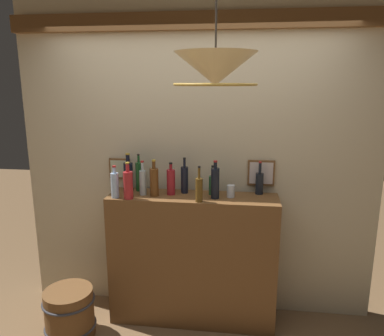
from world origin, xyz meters
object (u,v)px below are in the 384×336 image
at_px(liquor_bottle_scotch, 143,181).
at_px(liquor_bottle_mezcal, 139,176).
at_px(liquor_bottle_tequila, 128,176).
at_px(wooden_barrel, 70,313).
at_px(liquor_bottle_gin, 199,189).
at_px(liquor_bottle_whiskey, 128,185).
at_px(liquor_bottle_bourbon, 115,185).
at_px(liquor_bottle_rye, 259,183).
at_px(pendant_lamp, 215,70).
at_px(liquor_bottle_port, 185,179).
at_px(glass_tumbler_rocks, 231,191).
at_px(liquor_bottle_amaro, 215,183).
at_px(liquor_bottle_rum, 171,182).
at_px(liquor_bottle_vermouth, 154,181).
at_px(liquor_bottle_vodka, 212,184).

bearing_deg(liquor_bottle_scotch, liquor_bottle_mezcal, 119.19).
bearing_deg(liquor_bottle_tequila, wooden_barrel, -130.78).
xyz_separation_m(liquor_bottle_gin, liquor_bottle_whiskey, (-0.57, 0.01, 0.02)).
bearing_deg(liquor_bottle_bourbon, liquor_bottle_gin, -1.60).
relative_size(liquor_bottle_gin, liquor_bottle_mezcal, 0.89).
height_order(liquor_bottle_rye, pendant_lamp, pendant_lamp).
distance_m(liquor_bottle_gin, liquor_bottle_scotch, 0.50).
bearing_deg(pendant_lamp, liquor_bottle_scotch, 132.30).
xyz_separation_m(liquor_bottle_gin, liquor_bottle_mezcal, (-0.55, 0.24, 0.03)).
bearing_deg(liquor_bottle_port, glass_tumbler_rocks, -10.35).
bearing_deg(liquor_bottle_mezcal, liquor_bottle_scotch, -60.81).
distance_m(liquor_bottle_tequila, liquor_bottle_rye, 1.12).
bearing_deg(liquor_bottle_gin, liquor_bottle_amaro, 41.41).
xyz_separation_m(liquor_bottle_bourbon, wooden_barrel, (-0.35, -0.24, -1.04)).
xyz_separation_m(liquor_bottle_rum, liquor_bottle_tequila, (-0.39, 0.07, 0.02)).
xyz_separation_m(liquor_bottle_gin, liquor_bottle_rye, (0.48, 0.27, -0.00)).
bearing_deg(liquor_bottle_rum, liquor_bottle_whiskey, -153.40).
bearing_deg(liquor_bottle_port, liquor_bottle_rum, -150.49).
xyz_separation_m(liquor_bottle_amaro, liquor_bottle_bourbon, (-0.81, -0.09, -0.02)).
height_order(liquor_bottle_port, liquor_bottle_whiskey, liquor_bottle_port).
bearing_deg(liquor_bottle_vermouth, liquor_bottle_amaro, 0.00).
bearing_deg(liquor_bottle_whiskey, liquor_bottle_gin, -0.55).
bearing_deg(wooden_barrel, liquor_bottle_bourbon, 34.72).
bearing_deg(pendant_lamp, liquor_bottle_rum, 118.88).
bearing_deg(liquor_bottle_tequila, glass_tumbler_rocks, -5.52).
xyz_separation_m(liquor_bottle_rye, wooden_barrel, (-1.52, -0.50, -1.03)).
bearing_deg(liquor_bottle_rye, liquor_bottle_port, -175.63).
height_order(liquor_bottle_gin, pendant_lamp, pendant_lamp).
xyz_separation_m(glass_tumbler_rocks, pendant_lamp, (-0.09, -0.73, 0.94)).
bearing_deg(liquor_bottle_whiskey, liquor_bottle_scotch, 53.76).
bearing_deg(liquor_bottle_vodka, liquor_bottle_whiskey, -163.04).
bearing_deg(liquor_bottle_port, liquor_bottle_gin, -56.53).
xyz_separation_m(liquor_bottle_amaro, liquor_bottle_vodka, (-0.03, 0.10, -0.05)).
bearing_deg(liquor_bottle_vermouth, glass_tumbler_rocks, 4.46).
height_order(liquor_bottle_rye, glass_tumbler_rocks, liquor_bottle_rye).
xyz_separation_m(liquor_bottle_port, liquor_bottle_bourbon, (-0.54, -0.21, -0.01)).
xyz_separation_m(liquor_bottle_rye, liquor_bottle_whiskey, (-1.05, -0.27, 0.02)).
distance_m(liquor_bottle_rye, liquor_bottle_bourbon, 1.19).
height_order(liquor_bottle_vermouth, wooden_barrel, liquor_bottle_vermouth).
bearing_deg(liquor_bottle_vodka, liquor_bottle_port, 175.82).
distance_m(liquor_bottle_scotch, wooden_barrel, 1.24).
xyz_separation_m(liquor_bottle_vodka, liquor_bottle_bourbon, (-0.78, -0.19, 0.02)).
distance_m(liquor_bottle_port, glass_tumbler_rocks, 0.40).
distance_m(liquor_bottle_vermouth, wooden_barrel, 1.29).
bearing_deg(glass_tumbler_rocks, liquor_bottle_rum, 178.63).
relative_size(liquor_bottle_gin, liquor_bottle_vermouth, 0.94).
relative_size(liquor_bottle_tequila, glass_tumbler_rocks, 3.24).
height_order(liquor_bottle_gin, liquor_bottle_rye, liquor_bottle_gin).
distance_m(liquor_bottle_vermouth, liquor_bottle_bourbon, 0.32).
distance_m(liquor_bottle_whiskey, pendant_lamp, 1.27).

